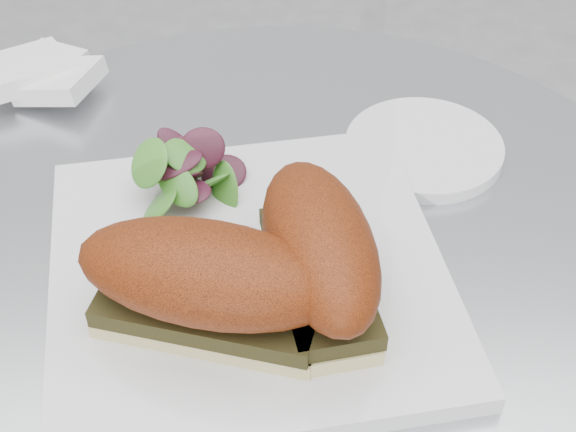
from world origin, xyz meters
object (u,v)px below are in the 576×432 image
(sandwich_left, at_px, (207,282))
(saucer, at_px, (424,148))
(plate, at_px, (248,273))
(sandwich_right, at_px, (319,252))

(sandwich_left, distance_m, saucer, 0.28)
(plate, distance_m, saucer, 0.22)
(sandwich_right, distance_m, saucer, 0.21)
(sandwich_right, bearing_deg, plate, -130.76)
(plate, distance_m, sandwich_right, 0.08)
(plate, relative_size, sandwich_left, 1.52)
(plate, bearing_deg, saucer, 44.64)
(plate, height_order, sandwich_left, sandwich_left)
(sandwich_right, bearing_deg, sandwich_left, -81.60)
(sandwich_left, xyz_separation_m, saucer, (0.18, 0.21, -0.05))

